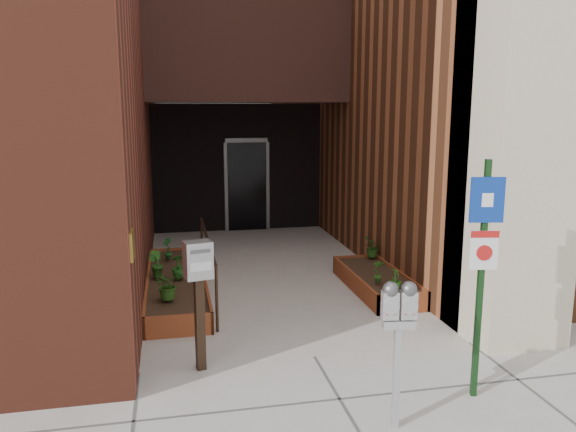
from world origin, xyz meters
TOP-DOWN VIEW (x-y plane):
  - ground at (0.00, 0.00)m, footprint 80.00×80.00m
  - architecture at (-0.18, 6.89)m, footprint 20.00×14.60m
  - planter_left at (-1.55, 2.70)m, footprint 0.90×3.60m
  - planter_right at (1.60, 2.20)m, footprint 0.80×2.20m
  - handrail at (-1.05, 2.65)m, footprint 0.04×3.34m
  - parking_meter at (0.35, -1.58)m, footprint 0.32×0.17m
  - sign_post at (1.35, -1.22)m, footprint 0.33×0.11m
  - payment_dropbox at (-1.32, -0.04)m, footprint 0.33×0.28m
  - shrub_left_a at (-1.67, 1.57)m, footprint 0.51×0.51m
  - shrub_left_b at (-1.85, 2.67)m, footprint 0.32×0.32m
  - shrub_left_c at (-1.51, 2.54)m, footprint 0.25×0.25m
  - shrub_left_d at (-1.67, 3.70)m, footprint 0.28×0.28m
  - shrub_right_a at (1.54, 1.30)m, footprint 0.22×0.22m
  - shrub_right_b at (1.43, 1.70)m, footprint 0.22×0.22m
  - shrub_right_c at (1.85, 3.10)m, footprint 0.45×0.45m

SIDE VIEW (x-z plane):
  - ground at x=0.00m, z-range 0.00..0.00m
  - planter_left at x=-1.55m, z-range -0.02..0.28m
  - planter_right at x=1.60m, z-range -0.02..0.28m
  - shrub_right_a at x=1.54m, z-range 0.30..0.62m
  - shrub_right_b at x=1.43m, z-range 0.30..0.65m
  - shrub_right_c at x=1.85m, z-range 0.30..0.66m
  - shrub_left_c at x=-1.51m, z-range 0.30..0.67m
  - shrub_left_d at x=-1.67m, z-range 0.30..0.69m
  - shrub_left_a at x=-1.67m, z-range 0.30..0.71m
  - shrub_left_b at x=-1.85m, z-range 0.30..0.71m
  - handrail at x=-1.05m, z-range 0.30..1.20m
  - payment_dropbox at x=-1.32m, z-range 0.32..1.79m
  - parking_meter at x=0.35m, z-range 0.38..1.77m
  - sign_post at x=1.35m, z-range 0.28..2.68m
  - architecture at x=-0.18m, z-range -0.02..9.98m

